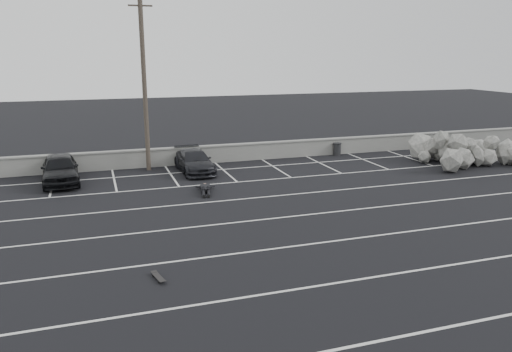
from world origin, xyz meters
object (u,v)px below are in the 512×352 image
object	(u,v)px
person	(205,186)
car_left	(60,169)
car_right	(194,161)
riprap_pile	(463,154)
utility_pole	(144,84)
trash_bin	(337,149)
skateboard	(158,277)

from	to	relation	value
person	car_left	bearing A→B (deg)	160.96
car_right	person	distance (m)	4.08
car_right	riprap_pile	bearing A→B (deg)	-12.46
car_left	riprap_pile	xyz separation A→B (m)	(22.66, -2.68, -0.16)
car_left	person	distance (m)	7.70
utility_pole	trash_bin	size ratio (longest dim) A/B	11.72
utility_pole	person	distance (m)	7.30
trash_bin	skateboard	bearing A→B (deg)	-132.34
riprap_pile	person	distance (m)	16.03
person	skateboard	size ratio (longest dim) A/B	3.55
riprap_pile	car_right	bearing A→B (deg)	169.44
utility_pole	riprap_pile	world-z (taller)	utility_pole
car_left	skateboard	world-z (taller)	car_left
car_left	utility_pole	distance (m)	6.31
utility_pole	skateboard	xyz separation A→B (m)	(-1.35, -14.33, -4.75)
person	utility_pole	bearing A→B (deg)	122.09
utility_pole	skateboard	bearing A→B (deg)	-95.38
car_left	riprap_pile	size ratio (longest dim) A/B	0.69
riprap_pile	skateboard	bearing A→B (deg)	-152.40
utility_pole	person	world-z (taller)	utility_pole
trash_bin	car_left	bearing A→B (deg)	-173.50
trash_bin	skateboard	world-z (taller)	trash_bin
utility_pole	trash_bin	distance (m)	12.86
car_right	skateboard	distance (m)	13.61
car_left	car_right	world-z (taller)	car_left
skateboard	person	bearing A→B (deg)	56.58
person	riprap_pile	bearing A→B (deg)	14.65
riprap_pile	skateboard	size ratio (longest dim) A/B	8.74
skateboard	riprap_pile	bearing A→B (deg)	15.01
car_right	trash_bin	size ratio (longest dim) A/B	5.16
utility_pole	skateboard	size ratio (longest dim) A/B	13.04
trash_bin	person	distance (m)	11.50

